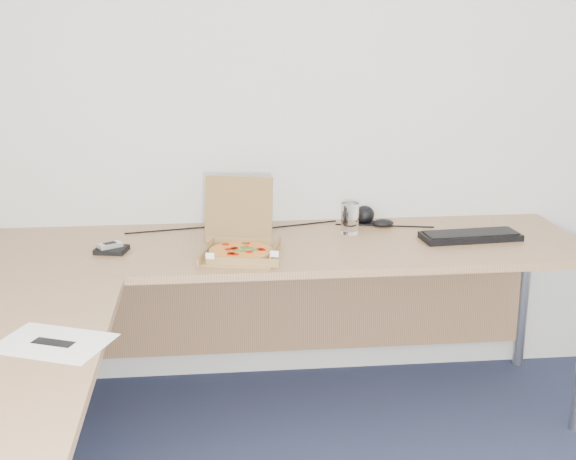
{
  "coord_description": "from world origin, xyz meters",
  "views": [
    {
      "loc": [
        -0.74,
        -1.5,
        1.61
      ],
      "look_at": [
        -0.45,
        1.28,
        0.82
      ],
      "focal_mm": 47.43,
      "sensor_mm": 36.0,
      "label": 1
    }
  ],
  "objects": [
    {
      "name": "room_shell",
      "position": [
        0.0,
        0.0,
        1.25
      ],
      "size": [
        3.5,
        3.5,
        2.5
      ],
      "primitive_type": null,
      "color": "silver",
      "rests_on": "ground"
    },
    {
      "name": "desk",
      "position": [
        -0.82,
        0.97,
        0.7
      ],
      "size": [
        2.5,
        2.2,
        0.73
      ],
      "color": "#A0744D",
      "rests_on": "ground"
    },
    {
      "name": "pizza_box",
      "position": [
        -0.63,
        1.26,
        0.76
      ],
      "size": [
        0.27,
        0.31,
        0.27
      ],
      "rotation": [
        0.0,
        0.0,
        -0.24
      ],
      "color": "olive",
      "rests_on": "desk"
    },
    {
      "name": "drinking_glass",
      "position": [
        -0.16,
        1.52,
        0.79
      ],
      "size": [
        0.07,
        0.07,
        0.13
      ],
      "primitive_type": "cylinder",
      "color": "white",
      "rests_on": "desk"
    },
    {
      "name": "keyboard",
      "position": [
        0.31,
        1.38,
        0.74
      ],
      "size": [
        0.41,
        0.18,
        0.02
      ],
      "primitive_type": "cube",
      "rotation": [
        0.0,
        0.0,
        0.08
      ],
      "color": "black",
      "rests_on": "desk"
    },
    {
      "name": "mouse",
      "position": [
        -0.0,
        1.6,
        0.75
      ],
      "size": [
        0.11,
        0.08,
        0.03
      ],
      "primitive_type": "ellipsoid",
      "rotation": [
        0.0,
        0.0,
        0.28
      ],
      "color": "black",
      "rests_on": "desk"
    },
    {
      "name": "wallet",
      "position": [
        -1.13,
        1.35,
        0.74
      ],
      "size": [
        0.13,
        0.12,
        0.02
      ],
      "primitive_type": "cube",
      "rotation": [
        0.0,
        0.0,
        -0.22
      ],
      "color": "black",
      "rests_on": "desk"
    },
    {
      "name": "phone",
      "position": [
        -1.13,
        1.36,
        0.76
      ],
      "size": [
        0.1,
        0.09,
        0.02
      ],
      "primitive_type": "cube",
      "rotation": [
        0.0,
        0.0,
        0.55
      ],
      "color": "#B2B5BA",
      "rests_on": "wallet"
    },
    {
      "name": "paper_sheet",
      "position": [
        -1.19,
        0.51,
        0.73
      ],
      "size": [
        0.36,
        0.32,
        0.0
      ],
      "primitive_type": "cube",
      "rotation": [
        0.0,
        0.0,
        -0.39
      ],
      "color": "white",
      "rests_on": "desk"
    },
    {
      "name": "dome_speaker",
      "position": [
        -0.07,
        1.68,
        0.77
      ],
      "size": [
        0.1,
        0.1,
        0.08
      ],
      "primitive_type": "ellipsoid",
      "color": "black",
      "rests_on": "desk"
    },
    {
      "name": "cable_bundle",
      "position": [
        -0.47,
        1.63,
        0.73
      ],
      "size": [
        0.64,
        0.13,
        0.01
      ],
      "primitive_type": null,
      "rotation": [
        0.0,
        0.0,
        0.14
      ],
      "color": "black",
      "rests_on": "desk"
    }
  ]
}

